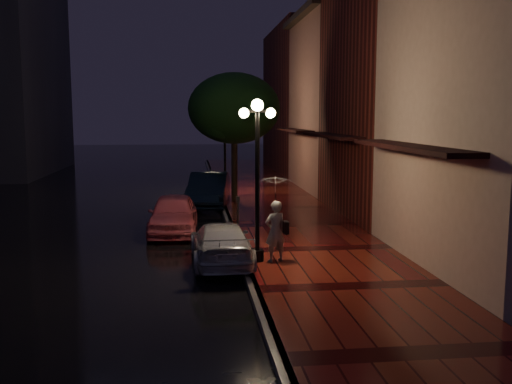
# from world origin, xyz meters

# --- Properties ---
(ground) EXTENTS (120.00, 120.00, 0.00)m
(ground) POSITION_xyz_m (0.00, 0.00, 0.00)
(ground) COLOR black
(ground) RESTS_ON ground
(sidewalk) EXTENTS (4.50, 60.00, 0.15)m
(sidewalk) POSITION_xyz_m (2.25, 0.00, 0.07)
(sidewalk) COLOR #470C0E
(sidewalk) RESTS_ON ground
(curb) EXTENTS (0.25, 60.00, 0.15)m
(curb) POSITION_xyz_m (0.00, 0.00, 0.07)
(curb) COLOR #595451
(curb) RESTS_ON ground
(storefront_mid) EXTENTS (5.00, 8.00, 11.00)m
(storefront_mid) POSITION_xyz_m (7.00, 2.00, 5.50)
(storefront_mid) COLOR #511914
(storefront_mid) RESTS_ON ground
(storefront_far) EXTENTS (5.00, 8.00, 9.00)m
(storefront_far) POSITION_xyz_m (7.00, 10.00, 4.50)
(storefront_far) COLOR #8C5951
(storefront_far) RESTS_ON ground
(storefront_extra) EXTENTS (5.00, 12.00, 10.00)m
(storefront_extra) POSITION_xyz_m (7.00, 20.00, 5.00)
(storefront_extra) COLOR #511914
(storefront_extra) RESTS_ON ground
(streetlamp_near) EXTENTS (0.96, 0.36, 4.31)m
(streetlamp_near) POSITION_xyz_m (0.35, -5.00, 2.60)
(streetlamp_near) COLOR black
(streetlamp_near) RESTS_ON sidewalk
(streetlamp_far) EXTENTS (0.96, 0.36, 4.31)m
(streetlamp_far) POSITION_xyz_m (0.35, 9.00, 2.60)
(streetlamp_far) COLOR black
(streetlamp_far) RESTS_ON sidewalk
(street_tree) EXTENTS (4.16, 4.16, 5.80)m
(street_tree) POSITION_xyz_m (0.61, 5.99, 4.24)
(street_tree) COLOR black
(street_tree) RESTS_ON sidewalk
(pink_car) EXTENTS (1.73, 4.03, 1.36)m
(pink_car) POSITION_xyz_m (-2.01, -0.38, 0.68)
(pink_car) COLOR #D35766
(pink_car) RESTS_ON ground
(navy_car) EXTENTS (2.19, 4.81, 1.53)m
(navy_car) POSITION_xyz_m (-0.60, 5.28, 0.76)
(navy_car) COLOR black
(navy_car) RESTS_ON ground
(silver_car) EXTENTS (1.69, 3.97, 1.14)m
(silver_car) POSITION_xyz_m (-0.60, -4.64, 0.57)
(silver_car) COLOR #ABAAB2
(silver_car) RESTS_ON ground
(woman_with_umbrella) EXTENTS (0.96, 0.98, 2.31)m
(woman_with_umbrella) POSITION_xyz_m (0.82, -5.12, 1.68)
(woman_with_umbrella) COLOR white
(woman_with_umbrella) RESTS_ON sidewalk
(parking_meter) EXTENTS (0.12, 0.09, 1.22)m
(parking_meter) POSITION_xyz_m (0.15, -1.21, 0.89)
(parking_meter) COLOR black
(parking_meter) RESTS_ON sidewalk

